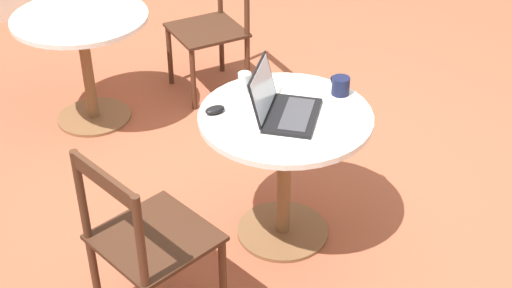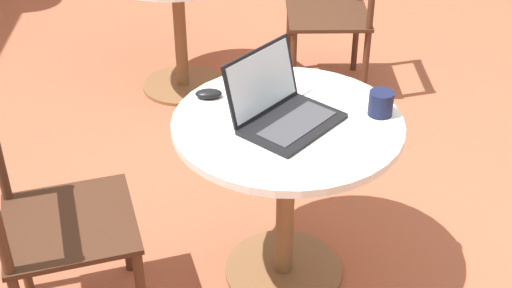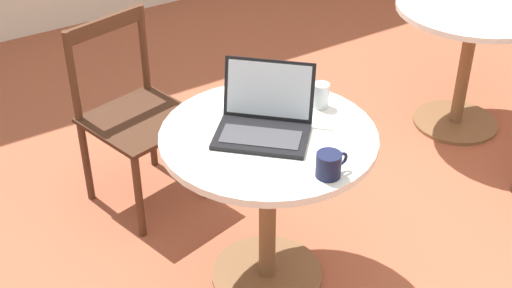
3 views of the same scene
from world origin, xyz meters
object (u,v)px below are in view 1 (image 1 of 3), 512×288
chair_mid_front (213,28)px  mug (340,86)px  laptop (283,107)px  mouse (215,110)px  drinking_glass (245,82)px  cafe_table_mid (83,41)px  cafe_table_near (285,144)px  chair_near_back (146,242)px

chair_mid_front → mug: chair_mid_front is taller
laptop → mouse: (0.19, 0.26, -0.03)m
chair_mid_front → laptop: (-1.56, 0.46, 0.32)m
laptop → mug: bearing=-85.0°
mug → drinking_glass: (0.26, 0.39, 0.01)m
chair_mid_front → mouse: chair_mid_front is taller
cafe_table_mid → chair_mid_front: 0.89m
chair_mid_front → cafe_table_mid: bearing=87.2°
cafe_table_mid → cafe_table_near: bearing=-164.6°
laptop → drinking_glass: 0.30m
chair_near_back → drinking_glass: (0.48, -0.77, 0.32)m
cafe_table_mid → chair_near_back: (-1.80, 0.38, -0.10)m
cafe_table_mid → laptop: size_ratio=1.84×
chair_mid_front → mouse: (-1.37, 0.71, 0.29)m
mouse → chair_mid_front: bearing=-27.5°
laptop → cafe_table_mid: bearing=14.7°
cafe_table_near → mug: bearing=-85.8°
laptop → mug: laptop is taller
laptop → mouse: laptop is taller
chair_mid_front → drinking_glass: (-1.27, 0.49, 0.32)m
mug → cafe_table_near: bearing=94.2°
mug → chair_mid_front: bearing=-3.8°
chair_near_back → laptop: (0.19, -0.80, 0.32)m
chair_mid_front → laptop: laptop is taller
cafe_table_near → chair_mid_front: (1.56, -0.44, -0.10)m
chair_mid_front → drinking_glass: bearing=158.9°
cafe_table_mid → mug: mug is taller
chair_mid_front → chair_near_back: bearing=144.3°
drinking_glass → cafe_table_mid: bearing=16.4°
mouse → cafe_table_mid: bearing=6.6°
cafe_table_mid → drinking_glass: bearing=-163.6°
cafe_table_near → chair_mid_front: bearing=-15.7°
chair_near_back → drinking_glass: chair_near_back is taller
cafe_table_near → chair_near_back: 0.85m
cafe_table_near → laptop: 0.22m
mouse → chair_near_back: bearing=124.8°
cafe_table_mid → laptop: (-1.61, -0.42, 0.22)m
cafe_table_near → chair_near_back: chair_near_back is taller
chair_mid_front → drinking_glass: 1.40m
cafe_table_near → mouse: (0.18, 0.28, 0.19)m
chair_near_back → mouse: chair_near_back is taller
cafe_table_mid → laptop: laptop is taller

